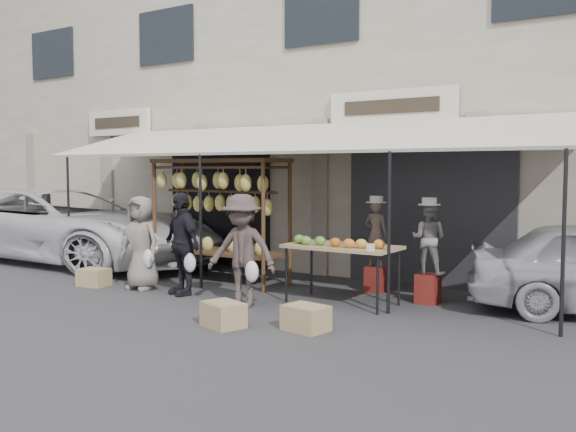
% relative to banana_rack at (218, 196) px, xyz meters
% --- Properties ---
extents(ground_plane, '(90.00, 90.00, 0.00)m').
position_rel_banana_rack_xyz_m(ground_plane, '(1.14, -1.79, -1.57)').
color(ground_plane, '#2D2D30').
extents(shophouse, '(24.00, 6.15, 7.30)m').
position_rel_banana_rack_xyz_m(shophouse, '(1.14, 4.70, 2.07)').
color(shophouse, beige).
rests_on(shophouse, ground_plane).
extents(awning, '(10.00, 2.35, 2.92)m').
position_rel_banana_rack_xyz_m(awning, '(1.15, 0.49, 1.00)').
color(awning, beige).
rests_on(awning, ground_plane).
extents(banana_rack, '(2.60, 0.90, 2.24)m').
position_rel_banana_rack_xyz_m(banana_rack, '(0.00, 0.00, 0.00)').
color(banana_rack, '#4B2E1C').
rests_on(banana_rack, ground_plane).
extents(produce_table, '(1.70, 0.90, 1.04)m').
position_rel_banana_rack_xyz_m(produce_table, '(2.78, -0.48, -0.70)').
color(produce_table, tan).
rests_on(produce_table, ground_plane).
extents(vendor_left, '(0.40, 0.27, 1.11)m').
position_rel_banana_rack_xyz_m(vendor_left, '(2.79, 0.73, -0.60)').
color(vendor_left, brown).
rests_on(vendor_left, stool_left).
extents(vendor_right, '(0.56, 0.46, 1.09)m').
position_rel_banana_rack_xyz_m(vendor_right, '(3.86, 0.33, -0.58)').
color(vendor_right, gray).
rests_on(vendor_right, stool_right).
extents(customer_left, '(0.78, 0.52, 1.60)m').
position_rel_banana_rack_xyz_m(customer_left, '(-0.65, -1.27, -0.78)').
color(customer_left, slate).
rests_on(customer_left, ground_plane).
extents(customer_mid, '(1.06, 0.71, 1.68)m').
position_rel_banana_rack_xyz_m(customer_mid, '(0.24, -1.22, -0.74)').
color(customer_mid, black).
rests_on(customer_mid, ground_plane).
extents(customer_right, '(1.19, 0.83, 1.68)m').
position_rel_banana_rack_xyz_m(customer_right, '(1.62, -1.40, -0.73)').
color(customer_right, '#463935').
rests_on(customer_right, ground_plane).
extents(stool_left, '(0.37, 0.37, 0.42)m').
position_rel_banana_rack_xyz_m(stool_left, '(2.79, 0.73, -1.36)').
color(stool_left, maroon).
rests_on(stool_left, ground_plane).
extents(stool_right, '(0.35, 0.35, 0.45)m').
position_rel_banana_rack_xyz_m(stool_right, '(3.86, 0.33, -1.35)').
color(stool_right, maroon).
rests_on(stool_right, ground_plane).
extents(crate_near_a, '(0.64, 0.55, 0.32)m').
position_rel_banana_rack_xyz_m(crate_near_a, '(2.18, -2.54, -1.41)').
color(crate_near_a, tan).
rests_on(crate_near_a, ground_plane).
extents(crate_near_b, '(0.59, 0.49, 0.32)m').
position_rel_banana_rack_xyz_m(crate_near_b, '(3.18, -2.11, -1.41)').
color(crate_near_b, tan).
rests_on(crate_near_b, ground_plane).
extents(crate_far, '(0.55, 0.45, 0.30)m').
position_rel_banana_rack_xyz_m(crate_far, '(-1.59, -1.51, -1.42)').
color(crate_far, tan).
rests_on(crate_far, ground_plane).
extents(van, '(5.85, 2.78, 2.42)m').
position_rel_banana_rack_xyz_m(van, '(-4.88, 0.18, -0.37)').
color(van, silver).
rests_on(van, ground_plane).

